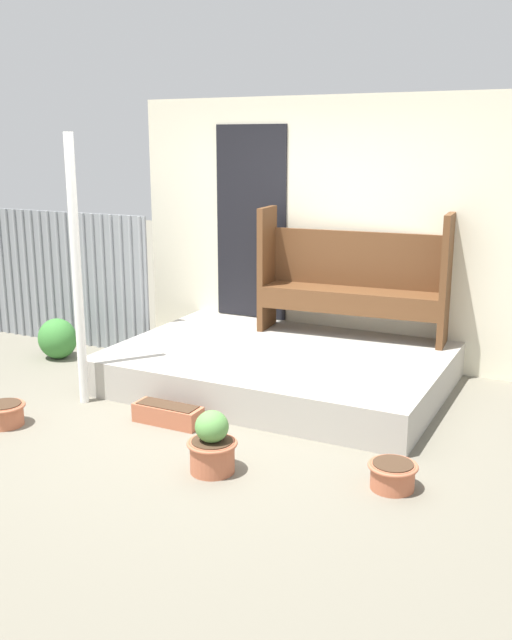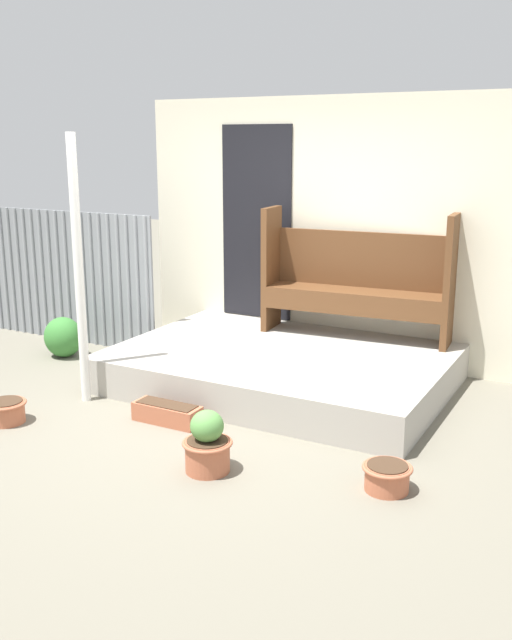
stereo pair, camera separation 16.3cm
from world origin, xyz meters
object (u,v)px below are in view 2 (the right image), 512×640
object	(u,v)px
flower_pot_middle	(207,445)
flower_pot_right	(387,476)
bench	(357,276)
planter_box_rect	(167,413)
support_post	(79,272)
shrub_by_fence	(63,337)
flower_pot_left	(6,410)

from	to	relation	value
flower_pot_middle	flower_pot_right	xyz separation A→B (m)	(1.15, 0.31, -0.09)
bench	planter_box_rect	xyz separation A→B (m)	(-0.80, -2.05, -0.83)
support_post	shrub_by_fence	bearing A→B (deg)	140.52
bench	shrub_by_fence	xyz separation A→B (m)	(-2.77, -1.08, -0.71)
flower_pot_left	planter_box_rect	xyz separation A→B (m)	(1.12, 0.60, -0.02)
flower_pot_left	shrub_by_fence	xyz separation A→B (m)	(-0.85, 1.57, 0.11)
flower_pot_right	planter_box_rect	world-z (taller)	flower_pot_right
support_post	planter_box_rect	distance (m)	1.38
bench	flower_pot_middle	xyz separation A→B (m)	(-0.06, -2.62, -0.72)
bench	flower_pot_middle	distance (m)	2.72
flower_pot_right	shrub_by_fence	xyz separation A→B (m)	(-3.86, 1.23, 0.11)
flower_pot_left	shrub_by_fence	size ratio (longest dim) A/B	0.78
flower_pot_right	bench	bearing A→B (deg)	115.23
flower_pot_left	shrub_by_fence	bearing A→B (deg)	118.53
bench	planter_box_rect	bearing A→B (deg)	-115.96
flower_pot_right	shrub_by_fence	bearing A→B (deg)	162.31
planter_box_rect	flower_pot_middle	bearing A→B (deg)	-38.00
support_post	flower_pot_left	distance (m)	1.25
support_post	flower_pot_right	size ratio (longest dim) A/B	6.90
shrub_by_fence	flower_pot_right	bearing A→B (deg)	-17.69
flower_pot_left	shrub_by_fence	world-z (taller)	shrub_by_fence
planter_box_rect	support_post	bearing A→B (deg)	174.53
flower_pot_middle	flower_pot_right	world-z (taller)	flower_pot_middle
flower_pot_left	planter_box_rect	size ratio (longest dim) A/B	0.58
flower_pot_left	planter_box_rect	distance (m)	1.27
flower_pot_middle	shrub_by_fence	bearing A→B (deg)	150.39
support_post	flower_pot_right	bearing A→B (deg)	-7.20
flower_pot_right	planter_box_rect	xyz separation A→B (m)	(-1.89, 0.27, -0.02)
bench	flower_pot_right	xyz separation A→B (m)	(1.09, -2.31, -0.82)
flower_pot_left	planter_box_rect	world-z (taller)	flower_pot_left
flower_pot_middle	shrub_by_fence	xyz separation A→B (m)	(-2.71, 1.54, 0.02)
support_post	bench	size ratio (longest dim) A/B	1.22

